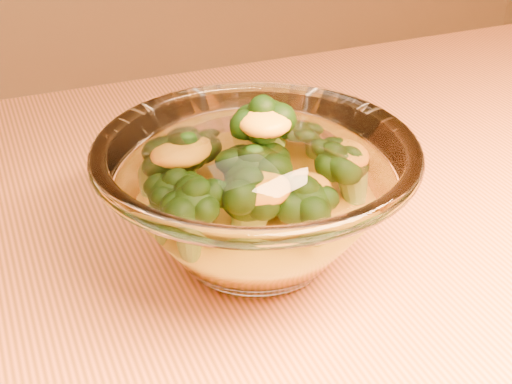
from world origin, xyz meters
The scene contains 4 objects.
table centered at (0.00, 0.00, 0.65)m, with size 1.20×0.80×0.75m.
glass_bowl centered at (-0.03, 0.00, 0.81)m, with size 0.24×0.24×0.11m.
cheese_sauce centered at (-0.03, 0.00, 0.78)m, with size 0.13×0.13×0.04m, color #FF9E15.
broccoli_heap centered at (-0.03, 0.01, 0.82)m, with size 0.15×0.14×0.09m.
Camera 1 is at (-0.20, -0.42, 1.08)m, focal length 50.00 mm.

